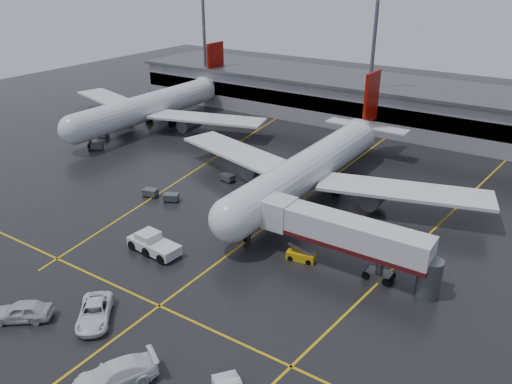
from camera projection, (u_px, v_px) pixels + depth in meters
The scene contains 21 objects.
ground at pixel (277, 218), 65.53m from camera, with size 220.00×220.00×0.00m, color black.
apron_line_centre at pixel (277, 218), 65.53m from camera, with size 0.25×90.00×0.02m, color gold.
apron_line_stop at pixel (159, 306), 48.81m from camera, with size 60.00×0.25×0.02m, color gold.
apron_line_left at pixel (205, 164), 83.15m from camera, with size 0.25×70.00×0.02m, color gold.
apron_line_right at pixel (440, 224), 64.10m from camera, with size 0.25×70.00×0.02m, color gold.
terminal at pixel (403, 106), 100.17m from camera, with size 122.00×19.00×8.60m.
light_mast_left at pixel (204, 39), 114.01m from camera, with size 3.00×1.20×25.45m.
light_mast_mid at pixel (373, 55), 93.97m from camera, with size 3.00×1.20×25.45m.
main_airliner at pixel (314, 165), 71.16m from camera, with size 48.80×45.60×14.10m.
second_airliner at pixel (155, 105), 101.33m from camera, with size 48.80×45.60×14.10m.
jet_bridge at pixel (345, 236), 53.39m from camera, with size 19.90×3.40×6.05m.
pushback_tractor at pixel (153, 244), 57.63m from camera, with size 6.71×3.27×2.33m.
belt_loader at pixel (301, 256), 56.20m from camera, with size 3.33×1.95×1.99m.
service_van_a at pixel (95, 313), 46.56m from camera, with size 2.78×6.03×1.67m, color white.
service_van_b at pixel (114, 375), 39.33m from camera, with size 2.72×6.70×1.94m, color white.
service_van_d at pixel (21, 311), 46.61m from camera, with size 2.20×5.47×1.86m, color silver.
baggage_cart_a at pixel (171, 197), 69.98m from camera, with size 2.37×2.08×1.12m.
baggage_cart_b at pixel (150, 192), 71.45m from camera, with size 2.27×1.78×1.12m.
baggage_cart_c at pixel (228, 177), 76.39m from camera, with size 2.15×1.55×1.12m.
baggage_cart_d at pixel (103, 134), 95.51m from camera, with size 2.19×1.61×1.12m.
baggage_cart_e at pixel (97, 146), 89.38m from camera, with size 2.38×2.22×1.12m.
Camera 1 is at (29.76, -50.15, 30.22)m, focal length 35.52 mm.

